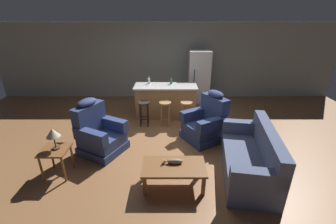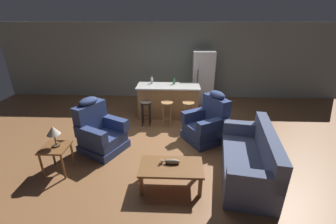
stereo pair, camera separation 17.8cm
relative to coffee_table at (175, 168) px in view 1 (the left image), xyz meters
The scene contains 16 objects.
ground_plane 1.72m from the coffee_table, 95.79° to the left, with size 12.00×12.00×0.00m.
back_wall 4.89m from the coffee_table, 92.02° to the left, with size 12.00×0.05×2.60m.
coffee_table is the anchor object (origin of this frame).
fish_figurine 0.12m from the coffee_table, 103.13° to the left, with size 0.34×0.10×0.10m.
couch 1.50m from the coffee_table, 12.90° to the left, with size 1.14×2.01×0.94m.
recliner_near_lamp 1.97m from the coffee_table, 145.01° to the left, with size 1.13×1.13×1.20m.
recliner_near_island 1.86m from the coffee_table, 63.74° to the left, with size 1.15×1.15×1.20m.
end_table 2.20m from the coffee_table, behind, with size 0.48×0.48×0.56m.
table_lamp 2.24m from the coffee_table, behind, with size 0.24×0.24×0.41m.
kitchen_island 3.03m from the coffee_table, 93.21° to the left, with size 1.80×0.70×0.95m.
bar_stool_left 2.51m from the coffee_table, 107.40° to the left, with size 0.32×0.32×0.68m.
bar_stool_middle 2.40m from the coffee_table, 94.29° to the left, with size 0.32×0.32×0.68m.
bar_stool_right 2.43m from the coffee_table, 80.72° to the left, with size 0.32×0.32×0.68m.
refrigerator 4.35m from the coffee_table, 77.55° to the left, with size 0.70×0.69×1.76m.
bottle_tall_green 3.36m from the coffee_table, 101.58° to the left, with size 0.07×0.07×0.22m.
bottle_short_amber 3.26m from the coffee_table, 90.15° to the left, with size 0.07×0.07×0.21m.
Camera 1 is at (0.07, -4.85, 2.82)m, focal length 24.00 mm.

